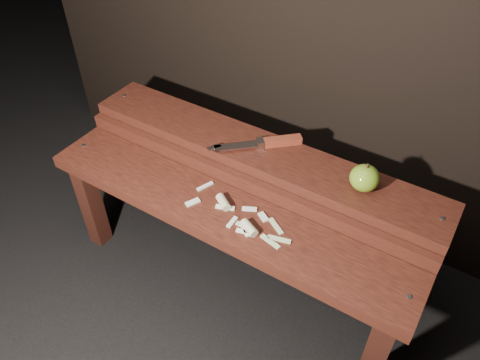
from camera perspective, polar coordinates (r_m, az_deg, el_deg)
The scene contains 6 objects.
ground at distance 1.72m, azimuth -1.09°, elevation -12.30°, with size 60.00×60.00×0.00m, color black.
bench_front_tier at distance 1.41m, azimuth -2.64°, elevation -5.70°, with size 1.20×0.20×0.42m.
bench_rear_tier at distance 1.51m, azimuth 2.15°, elevation 1.28°, with size 1.20×0.21×0.50m.
apple at distance 1.34m, azimuth 14.95°, elevation 0.24°, with size 0.08×0.08×0.09m.
knife at distance 1.46m, azimuth 3.72°, elevation 4.61°, with size 0.23×0.21×0.03m.
apple_scraps at distance 1.34m, azimuth -0.21°, elevation -4.46°, with size 0.34×0.13×0.03m.
Camera 1 is at (0.56, -0.82, 1.40)m, focal length 35.00 mm.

